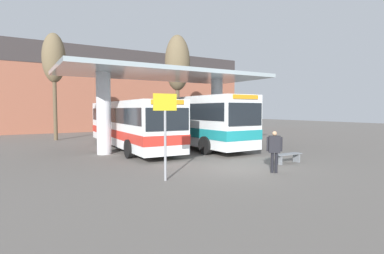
{
  "coord_description": "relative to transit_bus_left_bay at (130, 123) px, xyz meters",
  "views": [
    {
      "loc": [
        -8.38,
        -10.09,
        2.56
      ],
      "look_at": [
        0.0,
        3.91,
        1.6
      ],
      "focal_mm": 28.0,
      "sensor_mm": 36.0,
      "label": 1
    }
  ],
  "objects": [
    {
      "name": "transit_bus_left_bay",
      "position": [
        0.0,
        0.0,
        0.0
      ],
      "size": [
        2.97,
        12.12,
        3.05
      ],
      "rotation": [
        0.0,
        0.0,
        3.11
      ],
      "color": "white",
      "rests_on": "ground_plane"
    },
    {
      "name": "ground_plane",
      "position": [
        1.88,
        -8.65,
        -1.71
      ],
      "size": [
        100.0,
        100.0,
        0.0
      ],
      "primitive_type": "plane",
      "color": "#605B56"
    },
    {
      "name": "poplar_tree_behind_right",
      "position": [
        -3.49,
        8.39,
        4.94
      ],
      "size": [
        1.84,
        1.84,
        8.82
      ],
      "color": "brown",
      "rests_on": "ground_plane"
    },
    {
      "name": "transit_bus_center_bay",
      "position": [
        3.97,
        -1.56,
        0.17
      ],
      "size": [
        2.84,
        10.24,
        3.36
      ],
      "rotation": [
        0.0,
        0.0,
        3.15
      ],
      "color": "white",
      "rests_on": "ground_plane"
    },
    {
      "name": "townhouse_backdrop",
      "position": [
        1.88,
        16.61,
        3.98
      ],
      "size": [
        40.0,
        0.58,
        9.76
      ],
      "color": "brown",
      "rests_on": "ground_plane"
    },
    {
      "name": "pedestrian_waiting",
      "position": [
        2.48,
        -10.19,
        -0.68
      ],
      "size": [
        0.54,
        0.47,
        1.69
      ],
      "rotation": [
        0.0,
        0.0,
        -0.69
      ],
      "color": "black",
      "rests_on": "ground_plane"
    },
    {
      "name": "station_canopy",
      "position": [
        1.88,
        -1.54,
        2.48
      ],
      "size": [
        12.9,
        6.19,
        4.89
      ],
      "color": "silver",
      "rests_on": "ground_plane"
    },
    {
      "name": "waiting_bench_near_pillar",
      "position": [
        4.64,
        -8.99,
        -1.37
      ],
      "size": [
        1.52,
        0.44,
        0.46
      ],
      "color": "slate",
      "rests_on": "ground_plane"
    },
    {
      "name": "info_sign_platform",
      "position": [
        -1.87,
        -9.13,
        0.51
      ],
      "size": [
        0.9,
        0.09,
        3.12
      ],
      "color": "gray",
      "rests_on": "ground_plane"
    },
    {
      "name": "poplar_tree_behind_left",
      "position": [
        7.82,
        8.02,
        5.42
      ],
      "size": [
        2.52,
        2.52,
        10.0
      ],
      "color": "brown",
      "rests_on": "ground_plane"
    }
  ]
}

